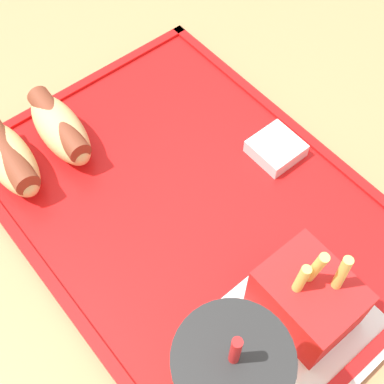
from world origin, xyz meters
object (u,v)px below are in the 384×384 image
Objects in this scene: hot_dog_far at (9,157)px; fries_carton at (307,298)px; hot_dog_near at (60,128)px; sauce_cup_mayo at (276,148)px.

fries_carton is (-0.32, -0.13, 0.01)m from hot_dog_far.
fries_carton reaches higher than hot_dog_near.
fries_carton is 0.19m from sauce_cup_mayo.
fries_carton reaches higher than sauce_cup_mayo.
sauce_cup_mayo is (-0.17, -0.18, -0.02)m from hot_dog_near.
sauce_cup_mayo is at bearing -36.82° from fries_carton.
hot_dog_near reaches higher than sauce_cup_mayo.
hot_dog_near is 2.23× the size of sauce_cup_mayo.
hot_dog_near is at bearing -90.00° from hot_dog_far.
sauce_cup_mayo is at bearing -133.34° from hot_dog_near.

